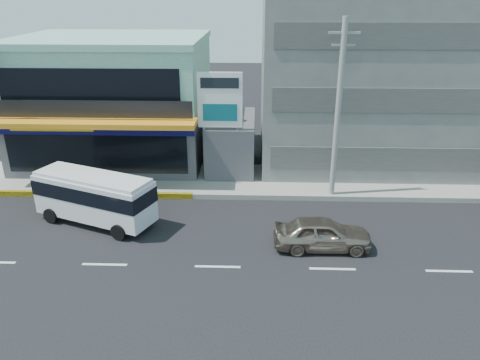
% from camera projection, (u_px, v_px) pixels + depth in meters
% --- Properties ---
extents(ground, '(120.00, 120.00, 0.00)m').
position_uv_depth(ground, '(218.00, 267.00, 20.44)').
color(ground, black).
rests_on(ground, ground).
extents(sidewalk, '(70.00, 5.00, 0.30)m').
position_uv_depth(sidewalk, '(310.00, 182.00, 29.00)').
color(sidewalk, gray).
rests_on(sidewalk, ground).
extents(shop_building, '(12.40, 11.70, 8.00)m').
position_uv_depth(shop_building, '(116.00, 103.00, 32.06)').
color(shop_building, '#414146').
rests_on(shop_building, ground).
extents(concrete_building, '(16.00, 12.00, 14.00)m').
position_uv_depth(concrete_building, '(382.00, 57.00, 31.31)').
color(concrete_building, gray).
rests_on(concrete_building, ground).
extents(gap_structure, '(3.00, 6.00, 3.50)m').
position_uv_depth(gap_structure, '(232.00, 144.00, 30.86)').
color(gap_structure, '#414146').
rests_on(gap_structure, ground).
extents(satellite_dish, '(1.50, 1.50, 0.15)m').
position_uv_depth(satellite_dish, '(231.00, 121.00, 29.24)').
color(satellite_dish, slate).
rests_on(satellite_dish, gap_structure).
extents(billboard, '(2.60, 0.18, 6.90)m').
position_uv_depth(billboard, '(220.00, 106.00, 27.08)').
color(billboard, gray).
rests_on(billboard, ground).
extents(utility_pole_near, '(1.60, 0.30, 10.00)m').
position_uv_depth(utility_pole_near, '(338.00, 111.00, 25.12)').
color(utility_pole_near, '#999993').
rests_on(utility_pole_near, ground).
extents(minibus, '(6.62, 4.26, 2.65)m').
position_uv_depth(minibus, '(94.00, 195.00, 23.69)').
color(minibus, silver).
rests_on(minibus, ground).
extents(sedan, '(4.52, 1.87, 1.53)m').
position_uv_depth(sedan, '(322.00, 233.00, 21.64)').
color(sedan, gray).
rests_on(sedan, ground).
extents(motorcycle_rider, '(2.08, 1.30, 2.52)m').
position_uv_depth(motorcycle_rider, '(67.00, 195.00, 25.55)').
color(motorcycle_rider, '#590C1D').
rests_on(motorcycle_rider, ground).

